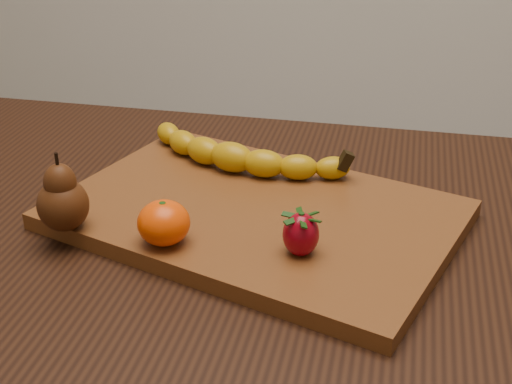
% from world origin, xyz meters
% --- Properties ---
extents(table, '(1.00, 0.70, 0.76)m').
position_xyz_m(table, '(0.00, 0.00, 0.66)').
color(table, black).
rests_on(table, ground).
extents(cutting_board, '(0.52, 0.42, 0.02)m').
position_xyz_m(cutting_board, '(0.10, 0.01, 0.77)').
color(cutting_board, brown).
rests_on(cutting_board, table).
extents(banana, '(0.26, 0.13, 0.04)m').
position_xyz_m(banana, '(0.04, 0.11, 0.80)').
color(banana, '#C69709').
rests_on(banana, cutting_board).
extents(pear, '(0.08, 0.08, 0.09)m').
position_xyz_m(pear, '(-0.10, -0.08, 0.82)').
color(pear, '#49220B').
rests_on(pear, cutting_board).
extents(mandarin, '(0.06, 0.06, 0.05)m').
position_xyz_m(mandarin, '(0.02, -0.08, 0.80)').
color(mandarin, '#FF4802').
rests_on(mandarin, cutting_board).
extents(strawberry, '(0.05, 0.05, 0.05)m').
position_xyz_m(strawberry, '(0.16, -0.07, 0.80)').
color(strawberry, maroon).
rests_on(strawberry, cutting_board).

